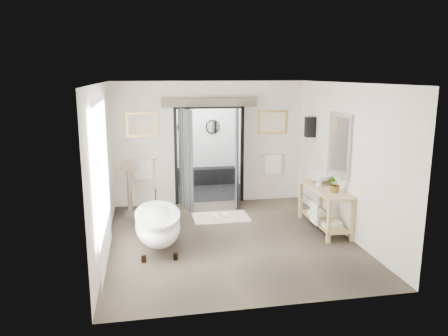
{
  "coord_description": "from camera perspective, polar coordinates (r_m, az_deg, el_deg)",
  "views": [
    {
      "loc": [
        -1.54,
        -7.62,
        3.05
      ],
      "look_at": [
        0.0,
        0.6,
        1.25
      ],
      "focal_mm": 35.0,
      "sensor_mm": 36.0,
      "label": 1
    }
  ],
  "objects": [
    {
      "name": "basin",
      "position": [
        9.22,
        12.33,
        -1.35
      ],
      "size": [
        0.66,
        0.66,
        0.19
      ],
      "primitive_type": "imported",
      "rotation": [
        0.0,
        0.0,
        -0.27
      ],
      "color": "white",
      "rests_on": "vanity"
    },
    {
      "name": "slippers",
      "position": [
        9.58,
        -0.5,
        -6.17
      ],
      "size": [
        0.34,
        0.25,
        0.05
      ],
      "color": "white",
      "rests_on": "rug"
    },
    {
      "name": "back_wall_dressing",
      "position": [
        10.16,
        -1.78,
        3.74
      ],
      "size": [
        3.82,
        0.79,
        2.52
      ],
      "color": "black",
      "rests_on": "ground_plane"
    },
    {
      "name": "room_shell",
      "position": [
        7.74,
        0.73,
        3.28
      ],
      "size": [
        4.52,
        5.02,
        2.91
      ],
      "color": "silver",
      "rests_on": "ground_plane"
    },
    {
      "name": "rug",
      "position": [
        9.55,
        -0.41,
        -6.43
      ],
      "size": [
        1.21,
        0.81,
        0.01
      ],
      "primitive_type": "cube",
      "rotation": [
        0.0,
        0.0,
        -0.01
      ],
      "color": "beige",
      "rests_on": "ground_plane"
    },
    {
      "name": "plant",
      "position": [
        8.53,
        14.34,
        -2.03
      ],
      "size": [
        0.32,
        0.28,
        0.33
      ],
      "primitive_type": "imported",
      "rotation": [
        0.0,
        0.0,
        -0.06
      ],
      "color": "gray",
      "rests_on": "vanity"
    },
    {
      "name": "ground_plane",
      "position": [
        8.35,
        0.77,
        -9.28
      ],
      "size": [
        5.0,
        5.0,
        0.0
      ],
      "primitive_type": "plane",
      "color": "brown"
    },
    {
      "name": "soap_bottle_a",
      "position": [
        8.9,
        12.3,
        -1.89
      ],
      "size": [
        0.1,
        0.1,
        0.17
      ],
      "primitive_type": "imported",
      "rotation": [
        0.0,
        0.0,
        0.3
      ],
      "color": "gray",
      "rests_on": "vanity"
    },
    {
      "name": "vanity",
      "position": [
        8.94,
        12.91,
        -4.71
      ],
      "size": [
        0.57,
        1.6,
        0.85
      ],
      "color": "tan",
      "rests_on": "ground_plane"
    },
    {
      "name": "pedestal_mirror",
      "position": [
        9.74,
        -12.24,
        -3.03
      ],
      "size": [
        0.38,
        0.24,
        1.27
      ],
      "color": "brown",
      "rests_on": "ground_plane"
    },
    {
      "name": "clawfoot_tub",
      "position": [
        7.95,
        -8.65,
        -7.28
      ],
      "size": [
        0.8,
        1.79,
        0.87
      ],
      "color": "black",
      "rests_on": "ground_plane"
    },
    {
      "name": "shower_room",
      "position": [
        11.91,
        -3.0,
        1.76
      ],
      "size": [
        2.22,
        2.01,
        2.51
      ],
      "color": "black",
      "rests_on": "ground_plane"
    },
    {
      "name": "soap_bottle_b",
      "position": [
        9.38,
        11.53,
        -1.17
      ],
      "size": [
        0.16,
        0.16,
        0.16
      ],
      "primitive_type": "imported",
      "rotation": [
        0.0,
        0.0,
        -0.41
      ],
      "color": "gray",
      "rests_on": "vanity"
    }
  ]
}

